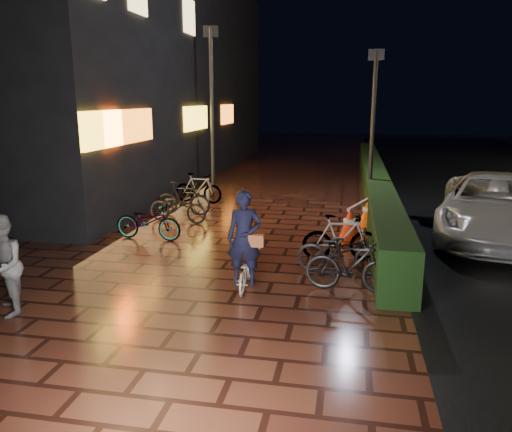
% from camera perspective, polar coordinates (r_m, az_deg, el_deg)
% --- Properties ---
extents(ground, '(80.00, 80.00, 0.00)m').
position_cam_1_polar(ground, '(10.58, -3.19, -5.08)').
color(ground, '#381911').
rests_on(ground, ground).
extents(hedge, '(0.70, 20.00, 1.00)m').
position_cam_1_polar(hedge, '(17.99, 13.34, 3.87)').
color(hedge, black).
rests_on(hedge, ground).
extents(bystander_person, '(0.96, 1.00, 1.62)m').
position_cam_1_polar(bystander_person, '(8.68, -27.04, -5.10)').
color(bystander_person, '#59595C').
rests_on(bystander_person, ground).
extents(van, '(3.78, 6.00, 1.54)m').
position_cam_1_polar(van, '(13.34, 25.82, 0.91)').
color(van, silver).
rests_on(van, ground).
extents(storefront_block, '(12.09, 22.00, 9.00)m').
position_cam_1_polar(storefront_block, '(24.39, -19.32, 15.31)').
color(storefront_block, black).
rests_on(storefront_block, ground).
extents(lamp_post_hedge, '(0.45, 0.14, 4.69)m').
position_cam_1_polar(lamp_post_hedge, '(15.08, 13.19, 10.08)').
color(lamp_post_hedge, black).
rests_on(lamp_post_hedge, ground).
extents(lamp_post_sf, '(0.57, 0.21, 5.91)m').
position_cam_1_polar(lamp_post_sf, '(19.24, -5.04, 12.99)').
color(lamp_post_sf, black).
rests_on(lamp_post_sf, ground).
extents(cyclist, '(0.66, 1.28, 1.80)m').
position_cam_1_polar(cyclist, '(8.82, -1.26, -4.27)').
color(cyclist, silver).
rests_on(cyclist, ground).
extents(traffic_barrier, '(1.02, 1.90, 0.78)m').
position_cam_1_polar(traffic_barrier, '(12.93, 11.71, -0.16)').
color(traffic_barrier, red).
rests_on(traffic_barrier, ground).
extents(cart_assembly, '(0.50, 0.50, 0.92)m').
position_cam_1_polar(cart_assembly, '(11.80, 14.44, -1.17)').
color(cart_assembly, black).
rests_on(cart_assembly, ground).
extents(parked_bikes_storefront, '(1.92, 5.07, 0.98)m').
position_cam_1_polar(parked_bikes_storefront, '(14.18, -8.95, 1.45)').
color(parked_bikes_storefront, black).
rests_on(parked_bikes_storefront, ground).
extents(parked_bikes_hedge, '(1.89, 2.43, 0.98)m').
position_cam_1_polar(parked_bikes_hedge, '(9.79, 9.99, -3.90)').
color(parked_bikes_hedge, black).
rests_on(parked_bikes_hedge, ground).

